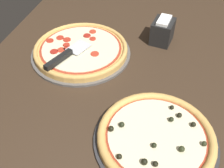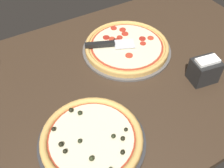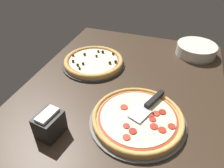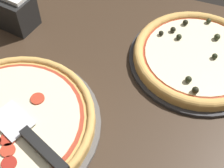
# 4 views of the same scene
# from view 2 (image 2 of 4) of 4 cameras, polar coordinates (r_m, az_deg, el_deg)

# --- Properties ---
(ground_plane) EXTENTS (1.55, 1.00, 0.04)m
(ground_plane) POSITION_cam_2_polar(r_m,az_deg,el_deg) (1.15, 2.94, 1.77)
(ground_plane) COLOR #38281C
(pizza_pan_front) EXTENTS (0.42, 0.42, 0.01)m
(pizza_pan_front) POSITION_cam_2_polar(r_m,az_deg,el_deg) (1.25, 3.20, 7.50)
(pizza_pan_front) COLOR #565451
(pizza_pan_front) RESTS_ON ground_plane
(pizza_front) EXTENTS (0.39, 0.39, 0.03)m
(pizza_front) POSITION_cam_2_polar(r_m,az_deg,el_deg) (1.24, 3.24, 8.23)
(pizza_front) COLOR tan
(pizza_front) RESTS_ON pizza_pan_front
(pizza_pan_back) EXTENTS (0.37, 0.37, 0.01)m
(pizza_pan_back) POSITION_cam_2_polar(r_m,az_deg,el_deg) (0.92, -4.39, -12.30)
(pizza_pan_back) COLOR #2D2D30
(pizza_pan_back) RESTS_ON ground_plane
(pizza_back) EXTENTS (0.35, 0.35, 0.04)m
(pizza_back) POSITION_cam_2_polar(r_m,az_deg,el_deg) (0.91, -4.46, -11.69)
(pizza_back) COLOR tan
(pizza_back) RESTS_ON pizza_pan_back
(serving_spatula) EXTENTS (0.23, 0.13, 0.02)m
(serving_spatula) POSITION_cam_2_polar(r_m,az_deg,el_deg) (1.21, -1.60, 8.64)
(serving_spatula) COLOR silver
(serving_spatula) RESTS_ON pizza_front
(napkin_holder) EXTENTS (0.12, 0.10, 0.11)m
(napkin_holder) POSITION_cam_2_polar(r_m,az_deg,el_deg) (1.14, 19.46, 2.87)
(napkin_holder) COLOR black
(napkin_holder) RESTS_ON ground_plane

